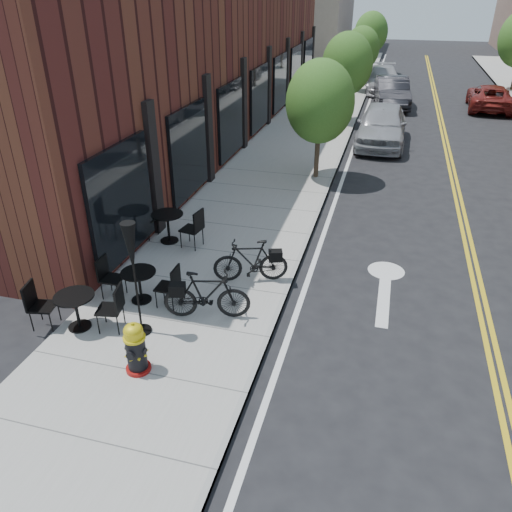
% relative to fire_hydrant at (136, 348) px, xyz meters
% --- Properties ---
extents(ground, '(120.00, 120.00, 0.00)m').
position_rel_fire_hydrant_xyz_m(ground, '(1.95, 1.45, -0.58)').
color(ground, black).
rests_on(ground, ground).
extents(sidewalk_near, '(4.00, 70.00, 0.12)m').
position_rel_fire_hydrant_xyz_m(sidewalk_near, '(-0.05, 11.45, -0.52)').
color(sidewalk_near, '#9E9B93').
rests_on(sidewalk_near, ground).
extents(building_near, '(5.00, 28.00, 7.00)m').
position_rel_fire_hydrant_xyz_m(building_near, '(-4.55, 15.45, 2.92)').
color(building_near, '#471A16').
rests_on(building_near, ground).
extents(tree_near_a, '(2.20, 2.20, 3.81)m').
position_rel_fire_hydrant_xyz_m(tree_near_a, '(1.35, 10.45, 2.02)').
color(tree_near_a, '#382B1E').
rests_on(tree_near_a, sidewalk_near).
extents(tree_near_b, '(2.30, 2.30, 3.98)m').
position_rel_fire_hydrant_xyz_m(tree_near_b, '(1.35, 18.45, 2.13)').
color(tree_near_b, '#382B1E').
rests_on(tree_near_b, sidewalk_near).
extents(tree_near_c, '(2.10, 2.10, 3.67)m').
position_rel_fire_hydrant_xyz_m(tree_near_c, '(1.35, 26.45, 1.94)').
color(tree_near_c, '#382B1E').
rests_on(tree_near_c, sidewalk_near).
extents(tree_near_d, '(2.40, 2.40, 4.11)m').
position_rel_fire_hydrant_xyz_m(tree_near_d, '(1.35, 34.45, 2.21)').
color(tree_near_d, '#382B1E').
rests_on(tree_near_d, sidewalk_near).
extents(fire_hydrant, '(0.45, 0.45, 0.98)m').
position_rel_fire_hydrant_xyz_m(fire_hydrant, '(0.00, 0.00, 0.00)').
color(fire_hydrant, maroon).
rests_on(fire_hydrant, sidewalk_near).
extents(bicycle_left, '(1.70, 0.95, 0.98)m').
position_rel_fire_hydrant_xyz_m(bicycle_left, '(1.05, 3.32, 0.03)').
color(bicycle_left, black).
rests_on(bicycle_left, sidewalk_near).
extents(bicycle_right, '(1.76, 0.88, 1.02)m').
position_rel_fire_hydrant_xyz_m(bicycle_right, '(0.61, 1.76, 0.05)').
color(bicycle_right, black).
rests_on(bicycle_right, sidewalk_near).
extents(bistro_set_a, '(1.77, 0.88, 0.93)m').
position_rel_fire_hydrant_xyz_m(bistro_set_a, '(-1.65, 0.80, 0.01)').
color(bistro_set_a, black).
rests_on(bistro_set_a, sidewalk_near).
extents(bistro_set_b, '(1.89, 0.92, 1.00)m').
position_rel_fire_hydrant_xyz_m(bistro_set_b, '(-1.47, 4.62, 0.04)').
color(bistro_set_b, black).
rests_on(bistro_set_b, sidewalk_near).
extents(bistro_set_c, '(1.65, 0.72, 0.89)m').
position_rel_fire_hydrant_xyz_m(bistro_set_c, '(-0.92, 1.95, -0.02)').
color(bistro_set_c, black).
rests_on(bistro_set_c, sidewalk_near).
extents(patio_umbrella, '(0.37, 0.37, 2.26)m').
position_rel_fire_hydrant_xyz_m(patio_umbrella, '(-0.43, 0.99, 1.16)').
color(patio_umbrella, black).
rests_on(patio_umbrella, sidewalk_near).
extents(parked_car_a, '(1.97, 4.82, 1.64)m').
position_rel_fire_hydrant_xyz_m(parked_car_a, '(3.26, 15.38, 0.23)').
color(parked_car_a, '#9E9FA6').
rests_on(parked_car_a, ground).
extents(parked_car_b, '(2.17, 4.81, 1.53)m').
position_rel_fire_hydrant_xyz_m(parked_car_b, '(3.43, 22.99, 0.18)').
color(parked_car_b, black).
rests_on(parked_car_b, ground).
extents(parked_car_c, '(2.55, 5.25, 1.47)m').
position_rel_fire_hydrant_xyz_m(parked_car_c, '(2.75, 27.28, 0.15)').
color(parked_car_c, '#AAA9AE').
rests_on(parked_car_c, ground).
extents(parked_car_far, '(2.36, 4.71, 1.28)m').
position_rel_fire_hydrant_xyz_m(parked_car_far, '(8.48, 23.62, 0.05)').
color(parked_car_far, maroon).
rests_on(parked_car_far, ground).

